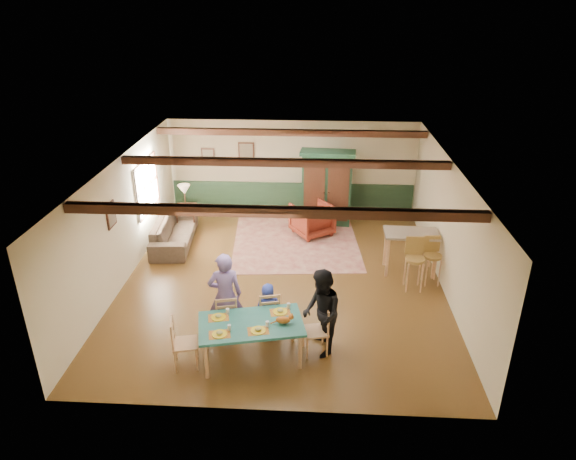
# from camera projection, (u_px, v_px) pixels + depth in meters

# --- Properties ---
(floor) EXTENTS (8.00, 8.00, 0.00)m
(floor) POSITION_uv_depth(u_px,v_px,m) (283.00, 279.00, 11.54)
(floor) COLOR #513416
(floor) RESTS_ON ground
(wall_back) EXTENTS (7.00, 0.02, 2.70)m
(wall_back) POSITION_uv_depth(u_px,v_px,m) (292.00, 168.00, 14.61)
(wall_back) COLOR beige
(wall_back) RESTS_ON floor
(wall_left) EXTENTS (0.02, 8.00, 2.70)m
(wall_left) POSITION_uv_depth(u_px,v_px,m) (123.00, 221.00, 11.16)
(wall_left) COLOR beige
(wall_left) RESTS_ON floor
(wall_right) EXTENTS (0.02, 8.00, 2.70)m
(wall_right) POSITION_uv_depth(u_px,v_px,m) (448.00, 229.00, 10.80)
(wall_right) COLOR beige
(wall_right) RESTS_ON floor
(ceiling) EXTENTS (7.00, 8.00, 0.02)m
(ceiling) POSITION_uv_depth(u_px,v_px,m) (283.00, 164.00, 10.42)
(ceiling) COLOR silver
(ceiling) RESTS_ON wall_back
(wainscot_back) EXTENTS (6.95, 0.03, 0.90)m
(wainscot_back) POSITION_uv_depth(u_px,v_px,m) (292.00, 197.00, 14.97)
(wainscot_back) COLOR #1E3723
(wainscot_back) RESTS_ON floor
(ceiling_beam_front) EXTENTS (6.95, 0.16, 0.16)m
(ceiling_beam_front) POSITION_uv_depth(u_px,v_px,m) (273.00, 212.00, 8.37)
(ceiling_beam_front) COLOR black
(ceiling_beam_front) RESTS_ON ceiling
(ceiling_beam_mid) EXTENTS (6.95, 0.16, 0.16)m
(ceiling_beam_mid) POSITION_uv_depth(u_px,v_px,m) (284.00, 163.00, 10.82)
(ceiling_beam_mid) COLOR black
(ceiling_beam_mid) RESTS_ON ceiling
(ceiling_beam_back) EXTENTS (6.95, 0.16, 0.16)m
(ceiling_beam_back) POSITION_uv_depth(u_px,v_px,m) (290.00, 133.00, 13.18)
(ceiling_beam_back) COLOR black
(ceiling_beam_back) RESTS_ON ceiling
(window_left) EXTENTS (0.06, 1.60, 1.30)m
(window_left) POSITION_uv_depth(u_px,v_px,m) (147.00, 186.00, 12.62)
(window_left) COLOR white
(window_left) RESTS_ON wall_left
(picture_left_wall) EXTENTS (0.04, 0.42, 0.52)m
(picture_left_wall) POSITION_uv_depth(u_px,v_px,m) (111.00, 215.00, 10.45)
(picture_left_wall) COLOR gray
(picture_left_wall) RESTS_ON wall_left
(picture_back_a) EXTENTS (0.45, 0.04, 0.55)m
(picture_back_a) POSITION_uv_depth(u_px,v_px,m) (246.00, 152.00, 14.46)
(picture_back_a) COLOR gray
(picture_back_a) RESTS_ON wall_back
(picture_back_b) EXTENTS (0.38, 0.04, 0.48)m
(picture_back_b) POSITION_uv_depth(u_px,v_px,m) (208.00, 156.00, 14.58)
(picture_back_b) COLOR gray
(picture_back_b) RESTS_ON wall_back
(dining_table) EXTENTS (1.94, 1.34, 0.74)m
(dining_table) POSITION_uv_depth(u_px,v_px,m) (252.00, 341.00, 8.89)
(dining_table) COLOR #1D5E56
(dining_table) RESTS_ON floor
(dining_chair_far_left) EXTENTS (0.50, 0.51, 0.93)m
(dining_chair_far_left) POSITION_uv_depth(u_px,v_px,m) (227.00, 315.00, 9.43)
(dining_chair_far_left) COLOR tan
(dining_chair_far_left) RESTS_ON floor
(dining_chair_far_right) EXTENTS (0.50, 0.51, 0.93)m
(dining_chair_far_right) POSITION_uv_depth(u_px,v_px,m) (269.00, 311.00, 9.54)
(dining_chair_far_right) COLOR tan
(dining_chair_far_right) RESTS_ON floor
(dining_chair_end_left) EXTENTS (0.51, 0.50, 0.93)m
(dining_chair_end_left) POSITION_uv_depth(u_px,v_px,m) (185.00, 342.00, 8.69)
(dining_chair_end_left) COLOR tan
(dining_chair_end_left) RESTS_ON floor
(dining_chair_end_right) EXTENTS (0.51, 0.50, 0.93)m
(dining_chair_end_right) POSITION_uv_depth(u_px,v_px,m) (315.00, 330.00, 9.02)
(dining_chair_end_right) COLOR tan
(dining_chair_end_right) RESTS_ON floor
(person_man) EXTENTS (0.69, 0.53, 1.70)m
(person_man) POSITION_uv_depth(u_px,v_px,m) (225.00, 295.00, 9.34)
(person_man) COLOR #7B62A8
(person_man) RESTS_ON floor
(person_woman) EXTENTS (0.77, 0.90, 1.62)m
(person_woman) POSITION_uv_depth(u_px,v_px,m) (321.00, 313.00, 8.89)
(person_woman) COLOR black
(person_woman) RESTS_ON floor
(person_child) EXTENTS (0.54, 0.41, 0.99)m
(person_child) POSITION_uv_depth(u_px,v_px,m) (268.00, 308.00, 9.60)
(person_child) COLOR navy
(person_child) RESTS_ON floor
(cat) EXTENTS (0.38, 0.21, 0.18)m
(cat) POSITION_uv_depth(u_px,v_px,m) (283.00, 319.00, 8.69)
(cat) COLOR #C56522
(cat) RESTS_ON dining_table
(place_setting_near_left) EXTENTS (0.45, 0.37, 0.11)m
(place_setting_near_left) POSITION_uv_depth(u_px,v_px,m) (219.00, 332.00, 8.42)
(place_setting_near_left) COLOR gold
(place_setting_near_left) RESTS_ON dining_table
(place_setting_near_center) EXTENTS (0.45, 0.37, 0.11)m
(place_setting_near_center) POSITION_uv_depth(u_px,v_px,m) (258.00, 328.00, 8.51)
(place_setting_near_center) COLOR gold
(place_setting_near_center) RESTS_ON dining_table
(place_setting_far_left) EXTENTS (0.45, 0.37, 0.11)m
(place_setting_far_left) POSITION_uv_depth(u_px,v_px,m) (218.00, 315.00, 8.86)
(place_setting_far_left) COLOR gold
(place_setting_far_left) RESTS_ON dining_table
(place_setting_far_right) EXTENTS (0.45, 0.37, 0.11)m
(place_setting_far_right) POSITION_uv_depth(u_px,v_px,m) (280.00, 310.00, 9.02)
(place_setting_far_right) COLOR gold
(place_setting_far_right) RESTS_ON dining_table
(area_rug) EXTENTS (3.45, 4.00, 0.01)m
(area_rug) POSITION_uv_depth(u_px,v_px,m) (295.00, 239.00, 13.45)
(area_rug) COLOR beige
(area_rug) RESTS_ON floor
(armoire) EXTENTS (1.51, 0.70, 2.07)m
(armoire) POSITION_uv_depth(u_px,v_px,m) (327.00, 188.00, 14.00)
(armoire) COLOR #153522
(armoire) RESTS_ON floor
(armchair) EXTENTS (1.29, 1.30, 0.86)m
(armchair) POSITION_uv_depth(u_px,v_px,m) (312.00, 219.00, 13.56)
(armchair) COLOR #541710
(armchair) RESTS_ON floor
(sofa) EXTENTS (1.07, 2.34, 0.66)m
(sofa) POSITION_uv_depth(u_px,v_px,m) (174.00, 231.00, 13.09)
(sofa) COLOR #43362A
(sofa) RESTS_ON floor
(end_table) EXTENTS (0.59, 0.59, 0.66)m
(end_table) POSITION_uv_depth(u_px,v_px,m) (187.00, 217.00, 13.93)
(end_table) COLOR black
(end_table) RESTS_ON floor
(table_lamp) EXTENTS (0.36, 0.36, 0.60)m
(table_lamp) POSITION_uv_depth(u_px,v_px,m) (185.00, 196.00, 13.67)
(table_lamp) COLOR beige
(table_lamp) RESTS_ON end_table
(counter_table) EXTENTS (1.21, 0.73, 1.00)m
(counter_table) POSITION_uv_depth(u_px,v_px,m) (409.00, 252.00, 11.68)
(counter_table) COLOR #B4A28C
(counter_table) RESTS_ON floor
(bar_stool_left) EXTENTS (0.42, 0.46, 1.17)m
(bar_stool_left) POSITION_uv_depth(u_px,v_px,m) (414.00, 265.00, 10.94)
(bar_stool_left) COLOR #A37F3F
(bar_stool_left) RESTS_ON floor
(bar_stool_right) EXTENTS (0.42, 0.45, 1.08)m
(bar_stool_right) POSITION_uv_depth(u_px,v_px,m) (432.00, 261.00, 11.18)
(bar_stool_right) COLOR #A37F3F
(bar_stool_right) RESTS_ON floor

